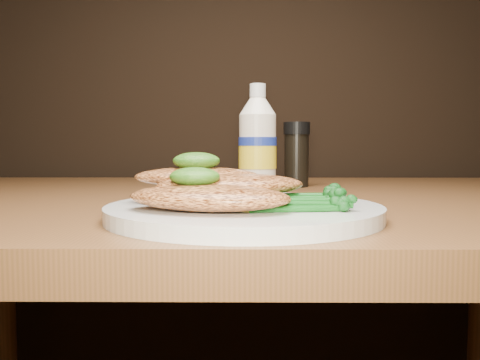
{
  "coord_description": "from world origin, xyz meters",
  "views": [
    {
      "loc": [
        0.01,
        0.28,
        0.83
      ],
      "look_at": [
        0.0,
        0.82,
        0.79
      ],
      "focal_mm": 37.7,
      "sensor_mm": 36.0,
      "label": 1
    }
  ],
  "objects": [
    {
      "name": "plate",
      "position": [
        0.01,
        0.8,
        0.76
      ],
      "size": [
        0.29,
        0.29,
        0.01
      ],
      "primitive_type": "cylinder",
      "color": "silver",
      "rests_on": "dining_table"
    },
    {
      "name": "pesto_front",
      "position": [
        -0.04,
        0.77,
        0.8
      ],
      "size": [
        0.06,
        0.06,
        0.02
      ],
      "primitive_type": "ellipsoid",
      "rotation": [
        0.0,
        0.0,
        -0.36
      ],
      "color": "#083508",
      "rests_on": "chicken_front"
    },
    {
      "name": "pesto_back",
      "position": [
        -0.04,
        0.83,
        0.81
      ],
      "size": [
        0.05,
        0.05,
        0.02
      ],
      "primitive_type": "ellipsoid",
      "rotation": [
        0.0,
        0.0,
        0.06
      ],
      "color": "#083508",
      "rests_on": "chicken_back"
    },
    {
      "name": "chicken_mid",
      "position": [
        -0.01,
        0.8,
        0.79
      ],
      "size": [
        0.17,
        0.11,
        0.02
      ],
      "primitive_type": "ellipsoid",
      "rotation": [
        0.0,
        0.0,
        0.25
      ],
      "color": "#D27D42",
      "rests_on": "plate"
    },
    {
      "name": "mayo_bottle",
      "position": [
        0.03,
        1.11,
        0.84
      ],
      "size": [
        0.06,
        0.06,
        0.18
      ],
      "primitive_type": null,
      "rotation": [
        0.0,
        0.0,
        0.03
      ],
      "color": "white",
      "rests_on": "dining_table"
    },
    {
      "name": "pepper_grinder",
      "position": [
        0.1,
        1.2,
        0.81
      ],
      "size": [
        0.06,
        0.06,
        0.12
      ],
      "primitive_type": null,
      "rotation": [
        0.0,
        0.0,
        -0.22
      ],
      "color": "black",
      "rests_on": "dining_table"
    },
    {
      "name": "chicken_front",
      "position": [
        -0.03,
        0.75,
        0.78
      ],
      "size": [
        0.17,
        0.12,
        0.03
      ],
      "primitive_type": "ellipsoid",
      "rotation": [
        0.0,
        0.0,
        -0.23
      ],
      "color": "#D27D42",
      "rests_on": "plate"
    },
    {
      "name": "broccolini_bundle",
      "position": [
        0.06,
        0.78,
        0.77
      ],
      "size": [
        0.16,
        0.14,
        0.02
      ],
      "primitive_type": null,
      "rotation": [
        0.0,
        0.0,
        -0.31
      ],
      "color": "#115215",
      "rests_on": "plate"
    },
    {
      "name": "chicken_back",
      "position": [
        -0.04,
        0.83,
        0.79
      ],
      "size": [
        0.14,
        0.08,
        0.02
      ],
      "primitive_type": "ellipsoid",
      "rotation": [
        0.0,
        0.0,
        0.08
      ],
      "color": "#D27D42",
      "rests_on": "plate"
    }
  ]
}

